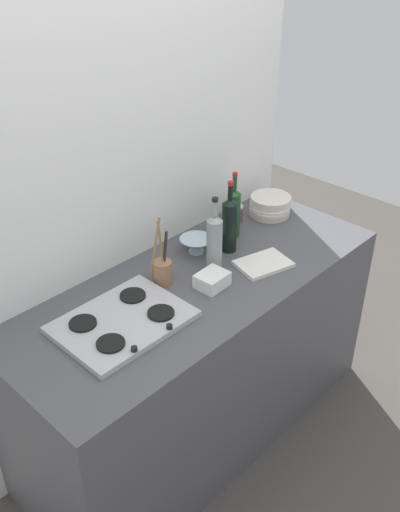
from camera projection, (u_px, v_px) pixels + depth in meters
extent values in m
plane|color=#47423D|center=(200.00, 423.00, 2.92)|extent=(6.00, 6.00, 0.00)
cube|color=#4C4C51|center=(200.00, 358.00, 2.68)|extent=(1.80, 0.70, 0.90)
cube|color=white|center=(139.00, 211.00, 2.56)|extent=(1.90, 0.06, 2.19)
cube|color=#B2B2B7|center=(123.00, 322.00, 2.18)|extent=(0.50, 0.37, 0.02)
cylinder|color=black|center=(111.00, 343.00, 2.04)|extent=(0.11, 0.11, 0.01)
cylinder|color=black|center=(161.00, 313.00, 2.19)|extent=(0.11, 0.11, 0.01)
cylinder|color=black|center=(83.00, 323.00, 2.14)|extent=(0.11, 0.11, 0.01)
cylinder|color=black|center=(133.00, 295.00, 2.29)|extent=(0.11, 0.11, 0.01)
cylinder|color=black|center=(134.00, 349.00, 2.01)|extent=(0.02, 0.02, 0.02)
cylinder|color=black|center=(169.00, 327.00, 2.12)|extent=(0.02, 0.02, 0.02)
cylinder|color=silver|center=(269.00, 213.00, 2.95)|extent=(0.21, 0.21, 0.01)
cylinder|color=silver|center=(269.00, 211.00, 2.94)|extent=(0.21, 0.21, 0.01)
cylinder|color=silver|center=(270.00, 209.00, 2.93)|extent=(0.21, 0.21, 0.01)
cylinder|color=silver|center=(270.00, 206.00, 2.92)|extent=(0.21, 0.21, 0.01)
cylinder|color=silver|center=(270.00, 203.00, 2.92)|extent=(0.21, 0.21, 0.01)
cylinder|color=silver|center=(271.00, 200.00, 2.91)|extent=(0.21, 0.21, 0.01)
cylinder|color=silver|center=(271.00, 198.00, 2.90)|extent=(0.21, 0.21, 0.01)
cylinder|color=#19471E|center=(234.00, 215.00, 2.71)|extent=(0.06, 0.06, 0.22)
cone|color=#19471E|center=(234.00, 192.00, 2.64)|extent=(0.06, 0.06, 0.02)
cylinder|color=#19471E|center=(235.00, 183.00, 2.62)|extent=(0.02, 0.02, 0.07)
cylinder|color=#B21E1E|center=(235.00, 174.00, 2.60)|extent=(0.02, 0.02, 0.02)
cylinder|color=black|center=(229.00, 227.00, 2.59)|extent=(0.07, 0.07, 0.24)
cone|color=black|center=(230.00, 201.00, 2.52)|extent=(0.07, 0.07, 0.03)
cylinder|color=black|center=(230.00, 192.00, 2.49)|extent=(0.02, 0.02, 0.07)
cylinder|color=#B21E1E|center=(231.00, 183.00, 2.47)|extent=(0.03, 0.03, 0.02)
cylinder|color=gray|center=(214.00, 245.00, 2.45)|extent=(0.07, 0.07, 0.24)
cone|color=gray|center=(215.00, 218.00, 2.38)|extent=(0.07, 0.07, 0.02)
cylinder|color=gray|center=(215.00, 209.00, 2.36)|extent=(0.02, 0.02, 0.07)
cylinder|color=black|center=(215.00, 199.00, 2.34)|extent=(0.03, 0.03, 0.02)
cylinder|color=silver|center=(196.00, 251.00, 2.63)|extent=(0.07, 0.07, 0.01)
cone|color=silver|center=(196.00, 244.00, 2.61)|extent=(0.15, 0.15, 0.06)
cube|color=white|center=(213.00, 280.00, 2.38)|extent=(0.14, 0.11, 0.06)
cylinder|color=#996B4C|center=(162.00, 272.00, 2.40)|extent=(0.08, 0.08, 0.10)
cylinder|color=#997247|center=(155.00, 247.00, 2.33)|extent=(0.05, 0.03, 0.27)
cylinder|color=#997247|center=(161.00, 248.00, 2.35)|extent=(0.02, 0.05, 0.24)
cylinder|color=#262626|center=(165.00, 253.00, 2.35)|extent=(0.02, 0.03, 0.21)
cylinder|color=#66384C|center=(237.00, 215.00, 2.87)|extent=(0.06, 0.06, 0.08)
cylinder|color=beige|center=(237.00, 207.00, 2.84)|extent=(0.06, 0.06, 0.01)
cube|color=silver|center=(263.00, 264.00, 2.53)|extent=(0.27, 0.22, 0.02)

